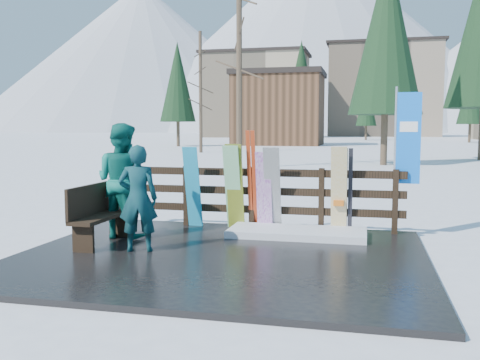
% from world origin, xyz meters
% --- Properties ---
extents(ground, '(700.00, 700.00, 0.00)m').
position_xyz_m(ground, '(0.00, 0.00, 0.00)').
color(ground, white).
rests_on(ground, ground).
extents(deck, '(6.00, 5.00, 0.08)m').
position_xyz_m(deck, '(0.00, 0.00, 0.04)').
color(deck, black).
rests_on(deck, ground).
extents(fence, '(5.60, 0.10, 1.15)m').
position_xyz_m(fence, '(0.00, 2.20, 0.74)').
color(fence, black).
rests_on(fence, deck).
extents(snow_patch, '(2.37, 1.00, 0.12)m').
position_xyz_m(snow_patch, '(0.94, 1.60, 0.14)').
color(snow_patch, white).
rests_on(snow_patch, deck).
extents(bench, '(0.41, 1.50, 0.97)m').
position_xyz_m(bench, '(-2.13, 0.23, 0.60)').
color(bench, black).
rests_on(bench, deck).
extents(snowboard_0, '(0.28, 0.39, 1.53)m').
position_xyz_m(snowboard_0, '(-1.10, 1.98, 0.85)').
color(snowboard_0, '#20A6D7').
rests_on(snowboard_0, deck).
extents(snowboard_1, '(0.29, 0.43, 1.56)m').
position_xyz_m(snowboard_1, '(-0.32, 1.98, 0.86)').
color(snowboard_1, white).
rests_on(snowboard_1, deck).
extents(snowboard_2, '(0.31, 0.33, 1.59)m').
position_xyz_m(snowboard_2, '(-0.27, 1.98, 0.88)').
color(snowboard_2, '#CAE12C').
rests_on(snowboard_2, deck).
extents(snowboard_3, '(0.28, 0.31, 1.45)m').
position_xyz_m(snowboard_3, '(0.27, 1.98, 0.81)').
color(snowboard_3, white).
rests_on(snowboard_3, deck).
extents(snowboard_4, '(0.30, 0.40, 1.54)m').
position_xyz_m(snowboard_4, '(0.43, 1.98, 0.85)').
color(snowboard_4, black).
rests_on(snowboard_4, deck).
extents(snowboard_5, '(0.28, 0.35, 1.56)m').
position_xyz_m(snowboard_5, '(1.62, 1.98, 0.86)').
color(snowboard_5, silver).
rests_on(snowboard_5, deck).
extents(ski_pair_a, '(0.16, 0.37, 1.84)m').
position_xyz_m(ski_pair_a, '(0.03, 2.05, 1.00)').
color(ski_pair_a, '#B83816').
rests_on(ski_pair_a, deck).
extents(ski_pair_b, '(0.17, 0.17, 1.53)m').
position_xyz_m(ski_pair_b, '(1.77, 2.05, 0.84)').
color(ski_pair_b, black).
rests_on(ski_pair_b, deck).
extents(rental_flag, '(0.45, 0.04, 2.60)m').
position_xyz_m(rental_flag, '(2.74, 2.25, 1.69)').
color(rental_flag, silver).
rests_on(rental_flag, deck).
extents(person_front, '(0.68, 0.54, 1.63)m').
position_xyz_m(person_front, '(-1.28, -0.10, 0.89)').
color(person_front, '#0F5448').
rests_on(person_front, deck).
extents(person_back, '(1.06, 0.89, 1.96)m').
position_xyz_m(person_back, '(-1.99, 0.83, 1.06)').
color(person_back, '#0E685B').
rests_on(person_back, deck).
extents(resort_buildings, '(73.00, 87.60, 22.60)m').
position_xyz_m(resort_buildings, '(1.03, 115.41, 9.81)').
color(resort_buildings, tan).
rests_on(resort_buildings, ground).
extents(trees, '(42.08, 68.86, 12.83)m').
position_xyz_m(trees, '(3.45, 46.98, 5.82)').
color(trees, '#382B1E').
rests_on(trees, ground).
extents(mountains, '(520.00, 260.00, 120.00)m').
position_xyz_m(mountains, '(-10.50, 328.41, 50.20)').
color(mountains, white).
rests_on(mountains, ground).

